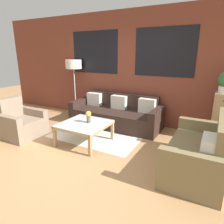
# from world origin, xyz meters

# --- Properties ---
(ground_plane) EXTENTS (16.00, 16.00, 0.00)m
(ground_plane) POSITION_xyz_m (0.00, 0.00, 0.00)
(ground_plane) COLOR #AD7F51
(wall_back_brick) EXTENTS (8.40, 0.09, 2.80)m
(wall_back_brick) POSITION_xyz_m (0.00, 2.44, 1.41)
(wall_back_brick) COLOR brown
(wall_back_brick) RESTS_ON ground_plane
(rug) EXTENTS (1.98, 1.45, 0.00)m
(rug) POSITION_xyz_m (-0.12, 1.25, 0.00)
(rug) COLOR silver
(rug) RESTS_ON ground_plane
(couch_dark) EXTENTS (2.28, 0.88, 0.78)m
(couch_dark) POSITION_xyz_m (-0.04, 1.95, 0.28)
(couch_dark) COLOR black
(couch_dark) RESTS_ON ground_plane
(settee_vintage) EXTENTS (0.80, 1.55, 0.92)m
(settee_vintage) POSITION_xyz_m (2.04, 0.70, 0.31)
(settee_vintage) COLOR olive
(settee_vintage) RESTS_ON ground_plane
(armchair_corner) EXTENTS (0.80, 0.81, 0.84)m
(armchair_corner) POSITION_xyz_m (-1.59, 0.33, 0.28)
(armchair_corner) COLOR #84705B
(armchair_corner) RESTS_ON ground_plane
(coffee_table) EXTENTS (0.91, 0.91, 0.43)m
(coffee_table) POSITION_xyz_m (-0.12, 0.70, 0.37)
(coffee_table) COLOR silver
(coffee_table) RESTS_ON ground_plane
(floor_lamp) EXTENTS (0.44, 0.44, 1.61)m
(floor_lamp) POSITION_xyz_m (-1.49, 2.14, 1.42)
(floor_lamp) COLOR #B2B2B7
(floor_lamp) RESTS_ON ground_plane
(drawer_cabinet) EXTENTS (0.33, 0.41, 1.02)m
(drawer_cabinet) POSITION_xyz_m (2.27, 2.16, 0.51)
(drawer_cabinet) COLOR tan
(drawer_cabinet) RESTS_ON ground_plane
(flower_vase) EXTENTS (0.11, 0.11, 0.24)m
(flower_vase) POSITION_xyz_m (-0.06, 0.77, 0.57)
(flower_vase) COLOR brown
(flower_vase) RESTS_ON coffee_table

